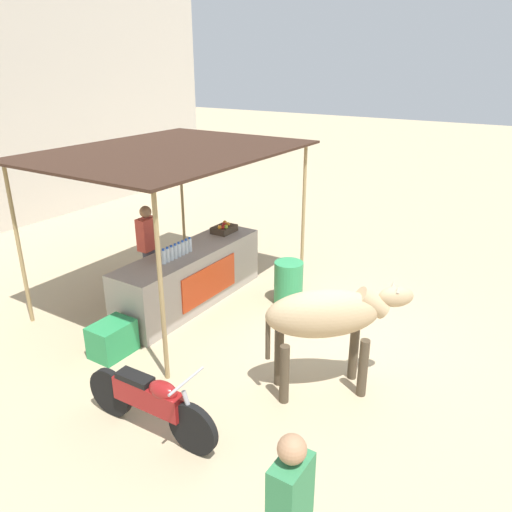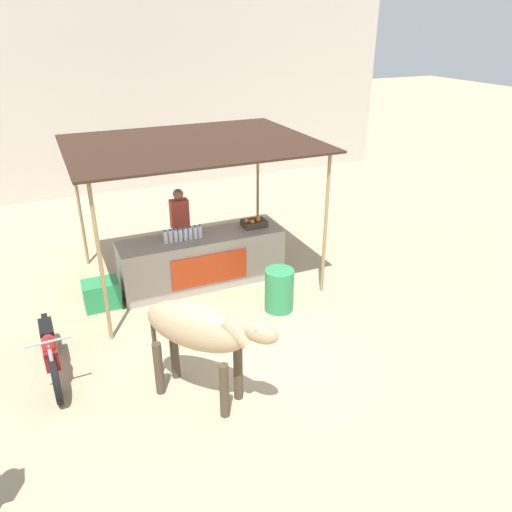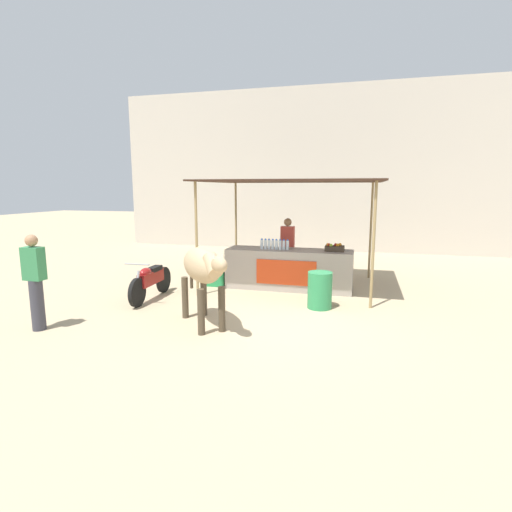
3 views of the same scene
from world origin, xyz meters
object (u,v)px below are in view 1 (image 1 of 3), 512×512
vendor_behind_counter (149,251)px  water_barrel (288,283)px  cow (328,317)px  motorcycle_parked (150,401)px  cooler_box (112,339)px  stall_counter (191,277)px  fruit_crate (224,229)px

vendor_behind_counter → water_barrel: 2.45m
cow → motorcycle_parked: cow is taller
cooler_box → vendor_behind_counter: bearing=26.8°
stall_counter → cooler_box: 1.88m
vendor_behind_counter → cow: size_ratio=1.02×
fruit_crate → cow: cow is taller
vendor_behind_counter → motorcycle_parked: vendor_behind_counter is taller
vendor_behind_counter → cow: bearing=-102.3°
cooler_box → cow: size_ratio=0.37×
fruit_crate → cooler_box: bearing=-177.1°
cooler_box → water_barrel: 3.05m
vendor_behind_counter → cooler_box: size_ratio=2.75×
fruit_crate → vendor_behind_counter: bearing=150.4°
cow → water_barrel: bearing=39.8°
water_barrel → cow: (-1.88, -1.57, 0.66)m
stall_counter → vendor_behind_counter: size_ratio=1.82×
fruit_crate → motorcycle_parked: 4.24m
stall_counter → motorcycle_parked: stall_counter is taller
stall_counter → fruit_crate: fruit_crate is taller
cooler_box → water_barrel: size_ratio=0.80×
fruit_crate → motorcycle_parked: fruit_crate is taller
vendor_behind_counter → motorcycle_parked: size_ratio=0.92×
cooler_box → motorcycle_parked: (-0.89, -1.60, 0.19)m
cooler_box → motorcycle_parked: size_ratio=0.33×
stall_counter → motorcycle_parked: bearing=-148.4°
stall_counter → cooler_box: size_ratio=5.00×
stall_counter → cooler_box: (-1.86, -0.10, -0.24)m
cow → motorcycle_parked: (-1.76, 1.28, -0.60)m
stall_counter → water_barrel: bearing=-57.8°
water_barrel → motorcycle_parked: motorcycle_parked is taller
cow → motorcycle_parked: 2.26m
stall_counter → water_barrel: 1.67m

